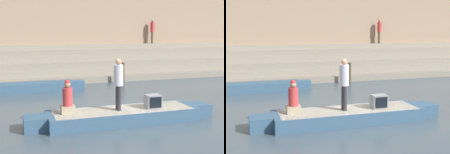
{
  "view_description": "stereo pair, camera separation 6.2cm",
  "coord_description": "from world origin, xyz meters",
  "views": [
    {
      "loc": [
        -3.8,
        -9.76,
        2.97
      ],
      "look_at": [
        -0.39,
        0.75,
        1.33
      ],
      "focal_mm": 50.0,
      "sensor_mm": 36.0,
      "label": 1
    },
    {
      "loc": [
        -3.74,
        -9.78,
        2.97
      ],
      "look_at": [
        -0.39,
        0.75,
        1.33
      ],
      "focal_mm": 50.0,
      "sensor_mm": 36.0,
      "label": 2
    }
  ],
  "objects": [
    {
      "name": "ground_plane",
      "position": [
        0.0,
        0.0,
        0.0
      ],
      "size": [
        120.0,
        120.0,
        0.0
      ],
      "primitive_type": "plane",
      "color": "#3D4C56"
    },
    {
      "name": "ghat_steps",
      "position": [
        0.0,
        10.29,
        0.73
      ],
      "size": [
        36.0,
        4.72,
        2.03
      ],
      "color": "gray",
      "rests_on": "ground"
    },
    {
      "name": "back_wall",
      "position": [
        0.0,
        12.59,
        3.3
      ],
      "size": [
        34.2,
        1.28,
        6.65
      ],
      "color": "#937A60",
      "rests_on": "ground"
    },
    {
      "name": "rowboat_main",
      "position": [
        -0.39,
        -0.44,
        0.23
      ],
      "size": [
        6.32,
        1.5,
        0.43
      ],
      "rotation": [
        0.0,
        0.0,
        -0.04
      ],
      "color": "#33516B",
      "rests_on": "ground"
    },
    {
      "name": "person_standing",
      "position": [
        -0.58,
        -0.48,
        1.39
      ],
      "size": [
        0.31,
        0.31,
        1.66
      ],
      "rotation": [
        0.0,
        0.0,
        0.26
      ],
      "color": "#28282D",
      "rests_on": "rowboat_main"
    },
    {
      "name": "person_rowing",
      "position": [
        -2.2,
        -0.35,
        0.85
      ],
      "size": [
        0.43,
        0.34,
        1.05
      ],
      "rotation": [
        0.0,
        0.0,
        0.12
      ],
      "color": "gray",
      "rests_on": "rowboat_main"
    },
    {
      "name": "tv_set",
      "position": [
        0.62,
        -0.55,
        0.65
      ],
      "size": [
        0.5,
        0.41,
        0.44
      ],
      "rotation": [
        0.0,
        0.0,
        -0.02
      ],
      "color": "slate",
      "rests_on": "rowboat_main"
    },
    {
      "name": "moored_boat_shore",
      "position": [
        -3.0,
        5.78,
        0.24
      ],
      "size": [
        5.39,
        1.06,
        0.44
      ],
      "rotation": [
        0.0,
        0.0,
        -0.09
      ],
      "color": "#33516B",
      "rests_on": "ground"
    },
    {
      "name": "mooring_post",
      "position": [
        2.18,
        6.64,
        0.6
      ],
      "size": [
        0.17,
        0.17,
        1.2
      ],
      "primitive_type": "cylinder",
      "color": "#473828",
      "rests_on": "ground"
    },
    {
      "name": "person_on_steps",
      "position": [
        6.29,
        11.6,
        3.06
      ],
      "size": [
        0.31,
        0.31,
        1.77
      ],
      "rotation": [
        0.0,
        0.0,
        5.95
      ],
      "color": "#756656",
      "rests_on": "ghat_steps"
    }
  ]
}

